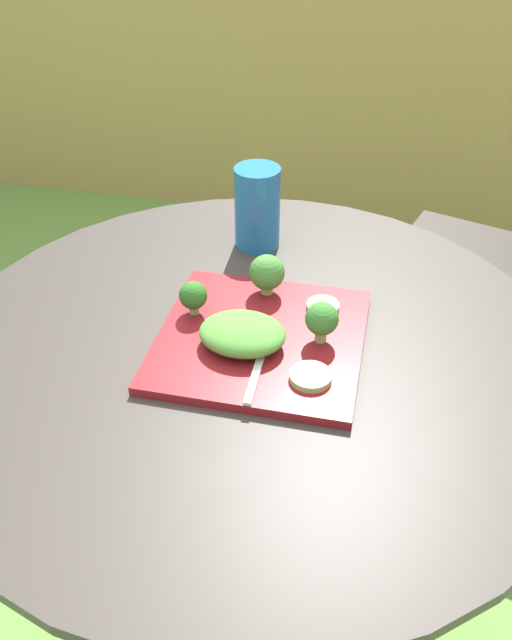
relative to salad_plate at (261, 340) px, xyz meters
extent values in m
plane|color=#669342|center=(-0.01, 0.00, -0.77)|extent=(12.00, 12.00, 0.00)
cube|color=#A8894C|center=(-0.01, 1.87, -0.14)|extent=(8.00, 0.08, 1.25)
cylinder|color=#38332D|center=(-0.01, 0.00, -0.02)|extent=(0.89, 0.89, 0.02)
cylinder|color=#38332D|center=(-0.01, 0.00, -0.38)|extent=(0.06, 0.06, 0.70)
cylinder|color=#38332D|center=(-0.01, 0.00, -0.75)|extent=(0.44, 0.44, 0.04)
cube|color=#332D28|center=(0.39, 0.80, -0.33)|extent=(0.55, 0.55, 0.03)
cylinder|color=#332D28|center=(0.28, 1.03, -0.55)|extent=(0.02, 0.02, 0.43)
cylinder|color=#332D28|center=(0.17, 0.69, -0.55)|extent=(0.02, 0.02, 0.43)
cube|color=maroon|center=(0.00, 0.00, 0.00)|extent=(0.28, 0.28, 0.01)
cylinder|color=#236BA8|center=(-0.06, 0.27, 0.06)|extent=(0.08, 0.08, 0.14)
cylinder|color=#1E5B8F|center=(-0.06, 0.27, 0.04)|extent=(0.07, 0.07, 0.10)
cube|color=silver|center=(0.01, -0.08, 0.01)|extent=(0.01, 0.11, 0.00)
cube|color=silver|center=(0.01, -0.01, 0.01)|extent=(0.03, 0.04, 0.00)
ellipsoid|color=#519338|center=(-0.02, -0.02, 0.03)|extent=(0.12, 0.10, 0.04)
cylinder|color=#99B770|center=(-0.02, 0.11, 0.01)|extent=(0.02, 0.02, 0.01)
sphere|color=#427F33|center=(-0.02, 0.11, 0.04)|extent=(0.05, 0.05, 0.05)
cylinder|color=#99B770|center=(0.08, 0.01, 0.02)|extent=(0.02, 0.02, 0.02)
sphere|color=#38752D|center=(0.08, 0.01, 0.04)|extent=(0.05, 0.05, 0.05)
cylinder|color=#99B770|center=(-0.11, 0.03, 0.01)|extent=(0.01, 0.01, 0.01)
sphere|color=#2D6623|center=(-0.11, 0.03, 0.04)|extent=(0.04, 0.04, 0.04)
cylinder|color=#8EB766|center=(0.08, -0.07, 0.01)|extent=(0.05, 0.05, 0.01)
cylinder|color=#8EB766|center=(0.07, 0.08, 0.01)|extent=(0.05, 0.05, 0.01)
camera|label=1|loc=(0.15, -0.70, 0.57)|focal=36.96mm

